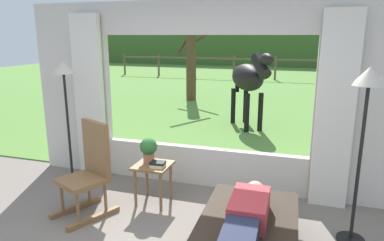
{
  "coord_description": "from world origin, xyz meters",
  "views": [
    {
      "loc": [
        1.3,
        -2.29,
        2.09
      ],
      "look_at": [
        0.0,
        1.8,
        1.05
      ],
      "focal_mm": 32.84,
      "sensor_mm": 36.0,
      "label": 1
    }
  ],
  "objects_px": {
    "rocking_chair": "(89,170)",
    "book_stack": "(158,164)",
    "pasture_tree": "(191,58)",
    "reclining_person": "(246,219)",
    "potted_plant": "(149,148)",
    "floor_lamp_left": "(65,85)",
    "side_table": "(153,171)",
    "floor_lamp_right": "(366,103)",
    "horse": "(249,78)"
  },
  "relations": [
    {
      "from": "rocking_chair",
      "to": "book_stack",
      "type": "xyz_separation_m",
      "value": [
        0.71,
        0.4,
        0.01
      ]
    },
    {
      "from": "book_stack",
      "to": "pasture_tree",
      "type": "xyz_separation_m",
      "value": [
        -1.86,
        7.15,
        0.82
      ]
    },
    {
      "from": "reclining_person",
      "to": "potted_plant",
      "type": "distance_m",
      "value": 1.77
    },
    {
      "from": "reclining_person",
      "to": "book_stack",
      "type": "xyz_separation_m",
      "value": [
        -1.24,
        0.94,
        0.03
      ]
    },
    {
      "from": "rocking_chair",
      "to": "floor_lamp_left",
      "type": "height_order",
      "value": "floor_lamp_left"
    },
    {
      "from": "pasture_tree",
      "to": "side_table",
      "type": "bearing_deg",
      "value": -76.03
    },
    {
      "from": "side_table",
      "to": "book_stack",
      "type": "bearing_deg",
      "value": -31.62
    },
    {
      "from": "potted_plant",
      "to": "floor_lamp_right",
      "type": "relative_size",
      "value": 0.18
    },
    {
      "from": "potted_plant",
      "to": "pasture_tree",
      "type": "relative_size",
      "value": 0.11
    },
    {
      "from": "floor_lamp_left",
      "to": "floor_lamp_right",
      "type": "xyz_separation_m",
      "value": [
        3.69,
        -0.39,
        0.04
      ]
    },
    {
      "from": "potted_plant",
      "to": "floor_lamp_right",
      "type": "xyz_separation_m",
      "value": [
        2.39,
        -0.24,
        0.76
      ]
    },
    {
      "from": "floor_lamp_right",
      "to": "pasture_tree",
      "type": "height_order",
      "value": "pasture_tree"
    },
    {
      "from": "floor_lamp_right",
      "to": "book_stack",
      "type": "bearing_deg",
      "value": 176.95
    },
    {
      "from": "potted_plant",
      "to": "floor_lamp_right",
      "type": "bearing_deg",
      "value": -5.63
    },
    {
      "from": "rocking_chair",
      "to": "potted_plant",
      "type": "xyz_separation_m",
      "value": [
        0.53,
        0.52,
        0.16
      ]
    },
    {
      "from": "floor_lamp_right",
      "to": "horse",
      "type": "height_order",
      "value": "floor_lamp_right"
    },
    {
      "from": "reclining_person",
      "to": "book_stack",
      "type": "bearing_deg",
      "value": 141.44
    },
    {
      "from": "reclining_person",
      "to": "rocking_chair",
      "type": "relative_size",
      "value": 1.28
    },
    {
      "from": "floor_lamp_left",
      "to": "pasture_tree",
      "type": "xyz_separation_m",
      "value": [
        -0.38,
        6.87,
        -0.06
      ]
    },
    {
      "from": "floor_lamp_right",
      "to": "floor_lamp_left",
      "type": "bearing_deg",
      "value": 173.94
    },
    {
      "from": "side_table",
      "to": "pasture_tree",
      "type": "height_order",
      "value": "pasture_tree"
    },
    {
      "from": "side_table",
      "to": "floor_lamp_left",
      "type": "xyz_separation_m",
      "value": [
        -1.38,
        0.22,
        1.0
      ]
    },
    {
      "from": "book_stack",
      "to": "floor_lamp_left",
      "type": "height_order",
      "value": "floor_lamp_left"
    },
    {
      "from": "side_table",
      "to": "pasture_tree",
      "type": "relative_size",
      "value": 0.17
    },
    {
      "from": "floor_lamp_left",
      "to": "horse",
      "type": "bearing_deg",
      "value": 63.31
    },
    {
      "from": "pasture_tree",
      "to": "potted_plant",
      "type": "bearing_deg",
      "value": -76.54
    },
    {
      "from": "reclining_person",
      "to": "pasture_tree",
      "type": "distance_m",
      "value": 8.7
    },
    {
      "from": "book_stack",
      "to": "horse",
      "type": "height_order",
      "value": "horse"
    },
    {
      "from": "reclining_person",
      "to": "pasture_tree",
      "type": "relative_size",
      "value": 0.48
    },
    {
      "from": "reclining_person",
      "to": "rocking_chair",
      "type": "height_order",
      "value": "rocking_chair"
    },
    {
      "from": "book_stack",
      "to": "pasture_tree",
      "type": "bearing_deg",
      "value": 104.56
    },
    {
      "from": "rocking_chair",
      "to": "pasture_tree",
      "type": "bearing_deg",
      "value": 123.73
    },
    {
      "from": "floor_lamp_left",
      "to": "horse",
      "type": "height_order",
      "value": "floor_lamp_left"
    },
    {
      "from": "horse",
      "to": "pasture_tree",
      "type": "distance_m",
      "value": 3.81
    },
    {
      "from": "rocking_chair",
      "to": "horse",
      "type": "xyz_separation_m",
      "value": [
        1.17,
        4.53,
        0.61
      ]
    },
    {
      "from": "potted_plant",
      "to": "book_stack",
      "type": "distance_m",
      "value": 0.26
    },
    {
      "from": "floor_lamp_right",
      "to": "pasture_tree",
      "type": "distance_m",
      "value": 8.33
    },
    {
      "from": "potted_plant",
      "to": "horse",
      "type": "bearing_deg",
      "value": 80.94
    },
    {
      "from": "side_table",
      "to": "floor_lamp_right",
      "type": "bearing_deg",
      "value": -4.35
    },
    {
      "from": "reclining_person",
      "to": "rocking_chair",
      "type": "bearing_deg",
      "value": 163.2
    },
    {
      "from": "horse",
      "to": "rocking_chair",
      "type": "bearing_deg",
      "value": 43.58
    },
    {
      "from": "reclining_person",
      "to": "floor_lamp_right",
      "type": "height_order",
      "value": "floor_lamp_right"
    },
    {
      "from": "pasture_tree",
      "to": "floor_lamp_left",
      "type": "bearing_deg",
      "value": -86.81
    },
    {
      "from": "book_stack",
      "to": "floor_lamp_left",
      "type": "xyz_separation_m",
      "value": [
        -1.47,
        0.27,
        0.88
      ]
    },
    {
      "from": "rocking_chair",
      "to": "floor_lamp_right",
      "type": "xyz_separation_m",
      "value": [
        2.93,
        0.28,
        0.92
      ]
    },
    {
      "from": "reclining_person",
      "to": "potted_plant",
      "type": "height_order",
      "value": "potted_plant"
    },
    {
      "from": "book_stack",
      "to": "floor_lamp_right",
      "type": "distance_m",
      "value": 2.4
    },
    {
      "from": "reclining_person",
      "to": "side_table",
      "type": "height_order",
      "value": "reclining_person"
    },
    {
      "from": "rocking_chair",
      "to": "floor_lamp_left",
      "type": "distance_m",
      "value": 1.35
    },
    {
      "from": "potted_plant",
      "to": "horse",
      "type": "distance_m",
      "value": 4.09
    }
  ]
}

